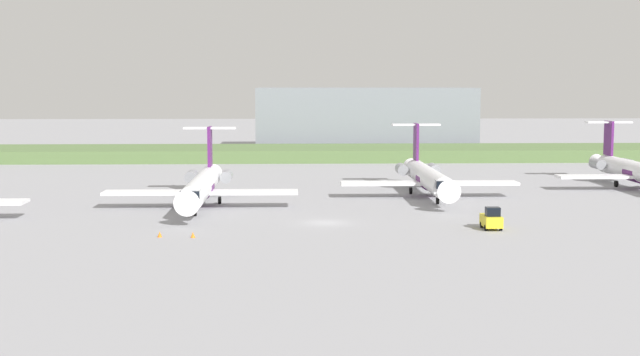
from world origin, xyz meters
name	(u,v)px	position (x,y,z in m)	size (l,w,h in m)	color
ground_plane	(317,189)	(0.00, 30.00, 0.00)	(500.00, 500.00, 0.00)	#939399
grass_berm	(309,153)	(0.00, 78.23, 1.18)	(320.00, 20.00, 2.35)	#597542
regional_jet_second	(202,185)	(-14.18, 13.19, 2.54)	(22.81, 31.00, 9.00)	white
regional_jet_third	(427,176)	(14.22, 21.78, 2.54)	(22.81, 31.00, 9.00)	white
regional_jet_fourth	(635,170)	(44.55, 28.85, 2.54)	(22.81, 31.00, 9.00)	white
distant_hangar	(363,119)	(12.77, 103.73, 6.90)	(47.42, 24.64, 13.80)	gray
baggage_tug	(491,219)	(16.50, -4.64, 1.00)	(1.72, 3.20, 2.30)	yellow
safety_cone_front_marker	(160,234)	(-16.10, -8.05, 0.28)	(0.44, 0.44, 0.55)	orange
safety_cone_mid_marker	(193,235)	(-12.91, -8.43, 0.28)	(0.44, 0.44, 0.55)	orange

